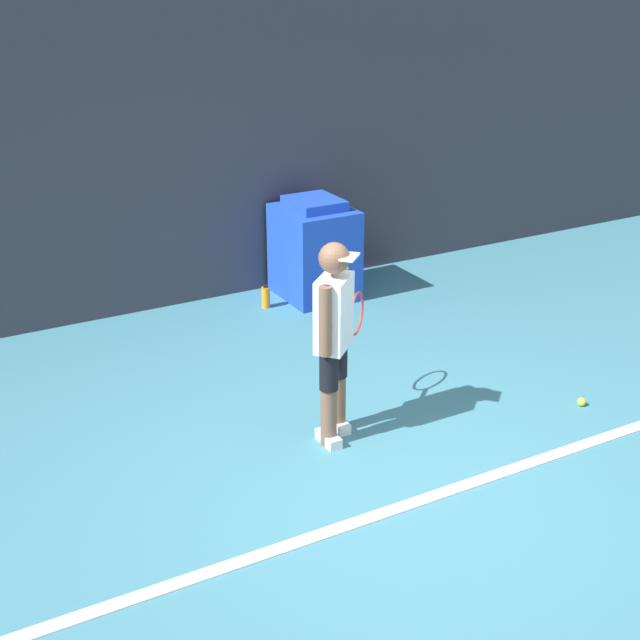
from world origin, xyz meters
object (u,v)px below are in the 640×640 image
at_px(covered_chair, 314,250).
at_px(water_bottle, 266,297).
at_px(tennis_player, 334,333).
at_px(tennis_ball, 581,402).

bearing_deg(covered_chair, water_bottle, -174.03).
xyz_separation_m(covered_chair, water_bottle, (-0.60, -0.06, -0.38)).
xyz_separation_m(tennis_player, tennis_ball, (1.96, -0.56, -0.80)).
distance_m(tennis_player, covered_chair, 2.93).
height_order(covered_chair, water_bottle, covered_chair).
height_order(tennis_player, covered_chair, tennis_player).
bearing_deg(tennis_player, covered_chair, 21.42).
height_order(tennis_ball, water_bottle, water_bottle).
bearing_deg(water_bottle, covered_chair, 5.97).
distance_m(tennis_player, tennis_ball, 2.19).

